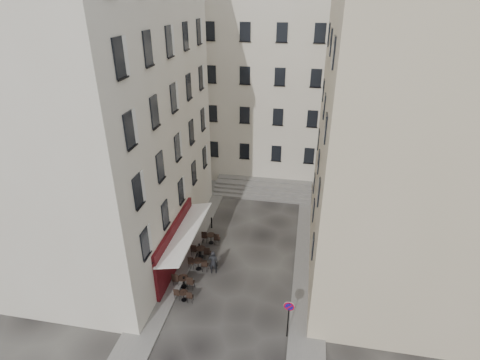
% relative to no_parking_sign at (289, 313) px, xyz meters
% --- Properties ---
extents(ground, '(90.00, 90.00, 0.00)m').
position_rel_no_parking_sign_xyz_m(ground, '(-3.42, 3.51, -1.76)').
color(ground, black).
rests_on(ground, ground).
extents(sidewalk_left, '(2.00, 22.00, 0.12)m').
position_rel_no_parking_sign_xyz_m(sidewalk_left, '(-7.92, 7.51, -1.70)').
color(sidewalk_left, slate).
rests_on(sidewalk_left, ground).
extents(sidewalk_right, '(2.00, 18.00, 0.12)m').
position_rel_no_parking_sign_xyz_m(sidewalk_right, '(1.08, 6.51, -1.70)').
color(sidewalk_right, slate).
rests_on(sidewalk_right, ground).
extents(building_left, '(12.20, 16.20, 20.60)m').
position_rel_no_parking_sign_xyz_m(building_left, '(-13.92, 6.51, 8.55)').
color(building_left, beige).
rests_on(building_left, ground).
extents(building_right, '(12.20, 14.20, 18.60)m').
position_rel_no_parking_sign_xyz_m(building_right, '(7.08, 7.01, 7.55)').
color(building_right, '#BEB08D').
rests_on(building_right, ground).
extents(building_back, '(18.20, 10.20, 18.60)m').
position_rel_no_parking_sign_xyz_m(building_back, '(-4.42, 22.51, 7.55)').
color(building_back, beige).
rests_on(building_back, ground).
extents(cafe_storefront, '(1.74, 7.30, 3.50)m').
position_rel_no_parking_sign_xyz_m(cafe_storefront, '(-7.74, 4.51, 0.12)').
color(cafe_storefront, '#41090C').
rests_on(cafe_storefront, ground).
extents(stone_steps, '(9.00, 3.15, 0.80)m').
position_rel_no_parking_sign_xyz_m(stone_steps, '(-3.42, 16.08, -1.36)').
color(stone_steps, slate).
rests_on(stone_steps, ground).
extents(bollard_near, '(0.12, 0.12, 0.98)m').
position_rel_no_parking_sign_xyz_m(bollard_near, '(-6.67, 2.51, -1.23)').
color(bollard_near, black).
rests_on(bollard_near, ground).
extents(bollard_mid, '(0.12, 0.12, 0.98)m').
position_rel_no_parking_sign_xyz_m(bollard_mid, '(-6.67, 6.01, -1.23)').
color(bollard_mid, black).
rests_on(bollard_mid, ground).
extents(bollard_far, '(0.12, 0.12, 0.98)m').
position_rel_no_parking_sign_xyz_m(bollard_far, '(-6.67, 9.51, -1.23)').
color(bollard_far, black).
rests_on(bollard_far, ground).
extents(no_parking_sign, '(0.57, 0.11, 2.48)m').
position_rel_no_parking_sign_xyz_m(no_parking_sign, '(0.00, 0.00, 0.00)').
color(no_parking_sign, black).
rests_on(no_parking_sign, ground).
extents(bistro_table_a, '(1.20, 0.56, 0.84)m').
position_rel_no_parking_sign_xyz_m(bistro_table_a, '(-6.38, 1.55, -1.33)').
color(bistro_table_a, black).
rests_on(bistro_table_a, ground).
extents(bistro_table_b, '(1.42, 0.67, 1.00)m').
position_rel_no_parking_sign_xyz_m(bistro_table_b, '(-6.76, 2.66, -1.25)').
color(bistro_table_b, black).
rests_on(bistro_table_b, ground).
extents(bistro_table_c, '(1.37, 0.64, 0.96)m').
position_rel_no_parking_sign_xyz_m(bistro_table_c, '(-6.31, 4.48, -1.27)').
color(bistro_table_c, black).
rests_on(bistro_table_c, ground).
extents(bistro_table_d, '(1.42, 0.67, 1.00)m').
position_rel_no_parking_sign_xyz_m(bistro_table_d, '(-6.49, 5.77, -1.25)').
color(bistro_table_d, black).
rests_on(bistro_table_d, ground).
extents(bistro_table_e, '(1.38, 0.65, 0.97)m').
position_rel_no_parking_sign_xyz_m(bistro_table_e, '(-6.21, 7.52, -1.26)').
color(bistro_table_e, black).
rests_on(bistro_table_e, ground).
extents(pedestrian, '(0.70, 0.53, 1.75)m').
position_rel_no_parking_sign_xyz_m(pedestrian, '(-5.23, 4.35, -0.89)').
color(pedestrian, black).
rests_on(pedestrian, ground).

